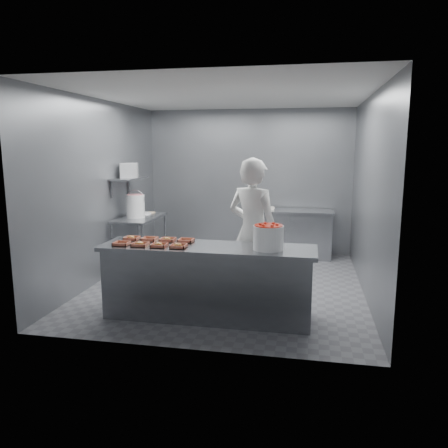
{
  "coord_description": "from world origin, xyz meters",
  "views": [
    {
      "loc": [
        1.17,
        -6.35,
        2.08
      ],
      "look_at": [
        -0.02,
        -0.2,
        0.97
      ],
      "focal_mm": 35.0,
      "sensor_mm": 36.0,
      "label": 1
    }
  ],
  "objects_px": {
    "tray_2": "(159,245)",
    "appliance": "(129,170)",
    "back_counter": "(293,233)",
    "tray_7": "(186,241)",
    "tray_4": "(132,238)",
    "prep_table": "(140,234)",
    "strawberry_tub": "(268,236)",
    "tray_3": "(178,246)",
    "tray_0": "(122,244)",
    "tray_5": "(150,239)",
    "tray_1": "(140,244)",
    "worker": "(253,232)",
    "service_counter": "(208,282)",
    "glaze_bucket": "(136,206)",
    "tray_6": "(167,240)"
  },
  "relations": [
    {
      "from": "tray_3",
      "to": "tray_5",
      "type": "relative_size",
      "value": 1.0
    },
    {
      "from": "service_counter",
      "to": "worker",
      "type": "relative_size",
      "value": 1.34
    },
    {
      "from": "tray_1",
      "to": "tray_5",
      "type": "height_order",
      "value": "tray_1"
    },
    {
      "from": "strawberry_tub",
      "to": "tray_4",
      "type": "bearing_deg",
      "value": 173.42
    },
    {
      "from": "tray_1",
      "to": "service_counter",
      "type": "bearing_deg",
      "value": 11.21
    },
    {
      "from": "prep_table",
      "to": "appliance",
      "type": "relative_size",
      "value": 3.73
    },
    {
      "from": "strawberry_tub",
      "to": "tray_3",
      "type": "bearing_deg",
      "value": -173.91
    },
    {
      "from": "strawberry_tub",
      "to": "tray_1",
      "type": "bearing_deg",
      "value": -175.81
    },
    {
      "from": "tray_0",
      "to": "tray_5",
      "type": "distance_m",
      "value": 0.4
    },
    {
      "from": "tray_0",
      "to": "tray_3",
      "type": "xyz_separation_m",
      "value": [
        0.72,
        -0.0,
        0.0
      ]
    },
    {
      "from": "tray_2",
      "to": "glaze_bucket",
      "type": "relative_size",
      "value": 0.4
    },
    {
      "from": "tray_3",
      "to": "strawberry_tub",
      "type": "height_order",
      "value": "strawberry_tub"
    },
    {
      "from": "tray_4",
      "to": "tray_6",
      "type": "height_order",
      "value": "same"
    },
    {
      "from": "service_counter",
      "to": "worker",
      "type": "bearing_deg",
      "value": 51.88
    },
    {
      "from": "tray_4",
      "to": "appliance",
      "type": "distance_m",
      "value": 2.13
    },
    {
      "from": "tray_3",
      "to": "tray_5",
      "type": "height_order",
      "value": "tray_3"
    },
    {
      "from": "prep_table",
      "to": "tray_0",
      "type": "xyz_separation_m",
      "value": [
        0.61,
        -2.11,
        0.33
      ]
    },
    {
      "from": "back_counter",
      "to": "tray_7",
      "type": "bearing_deg",
      "value": -111.46
    },
    {
      "from": "back_counter",
      "to": "worker",
      "type": "bearing_deg",
      "value": -99.2
    },
    {
      "from": "tray_5",
      "to": "strawberry_tub",
      "type": "xyz_separation_m",
      "value": [
        1.53,
        -0.2,
        0.14
      ]
    },
    {
      "from": "service_counter",
      "to": "prep_table",
      "type": "distance_m",
      "value": 2.56
    },
    {
      "from": "tray_2",
      "to": "appliance",
      "type": "height_order",
      "value": "appliance"
    },
    {
      "from": "service_counter",
      "to": "tray_0",
      "type": "bearing_deg",
      "value": -171.31
    },
    {
      "from": "tray_0",
      "to": "tray_6",
      "type": "distance_m",
      "value": 0.57
    },
    {
      "from": "tray_0",
      "to": "worker",
      "type": "relative_size",
      "value": 0.1
    },
    {
      "from": "tray_0",
      "to": "tray_7",
      "type": "relative_size",
      "value": 1.0
    },
    {
      "from": "prep_table",
      "to": "tray_3",
      "type": "relative_size",
      "value": 6.4
    },
    {
      "from": "tray_0",
      "to": "appliance",
      "type": "bearing_deg",
      "value": 110.13
    },
    {
      "from": "tray_3",
      "to": "tray_0",
      "type": "bearing_deg",
      "value": 180.0
    },
    {
      "from": "back_counter",
      "to": "tray_4",
      "type": "relative_size",
      "value": 8.01
    },
    {
      "from": "strawberry_tub",
      "to": "appliance",
      "type": "relative_size",
      "value": 1.09
    },
    {
      "from": "tray_0",
      "to": "strawberry_tub",
      "type": "bearing_deg",
      "value": 3.63
    },
    {
      "from": "strawberry_tub",
      "to": "appliance",
      "type": "height_order",
      "value": "appliance"
    },
    {
      "from": "service_counter",
      "to": "tray_4",
      "type": "relative_size",
      "value": 13.88
    },
    {
      "from": "tray_7",
      "to": "service_counter",
      "type": "bearing_deg",
      "value": -26.66
    },
    {
      "from": "tray_5",
      "to": "tray_7",
      "type": "bearing_deg",
      "value": 0.0
    },
    {
      "from": "tray_2",
      "to": "tray_7",
      "type": "bearing_deg",
      "value": 52.5
    },
    {
      "from": "tray_0",
      "to": "glaze_bucket",
      "type": "distance_m",
      "value": 2.13
    },
    {
      "from": "tray_1",
      "to": "tray_3",
      "type": "xyz_separation_m",
      "value": [
        0.48,
        0.0,
        0.0
      ]
    },
    {
      "from": "tray_6",
      "to": "back_counter",
      "type": "bearing_deg",
      "value": 64.74
    },
    {
      "from": "back_counter",
      "to": "tray_1",
      "type": "bearing_deg",
      "value": -116.49
    },
    {
      "from": "worker",
      "to": "service_counter",
      "type": "bearing_deg",
      "value": 74.61
    },
    {
      "from": "tray_4",
      "to": "service_counter",
      "type": "bearing_deg",
      "value": -8.67
    },
    {
      "from": "tray_1",
      "to": "appliance",
      "type": "xyz_separation_m",
      "value": [
        -1.02,
        2.14,
        0.76
      ]
    },
    {
      "from": "back_counter",
      "to": "glaze_bucket",
      "type": "height_order",
      "value": "glaze_bucket"
    },
    {
      "from": "tray_1",
      "to": "tray_4",
      "type": "relative_size",
      "value": 1.0
    },
    {
      "from": "tray_1",
      "to": "strawberry_tub",
      "type": "distance_m",
      "value": 1.54
    },
    {
      "from": "tray_3",
      "to": "appliance",
      "type": "height_order",
      "value": "appliance"
    },
    {
      "from": "prep_table",
      "to": "strawberry_tub",
      "type": "distance_m",
      "value": 3.14
    },
    {
      "from": "prep_table",
      "to": "strawberry_tub",
      "type": "height_order",
      "value": "strawberry_tub"
    }
  ]
}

